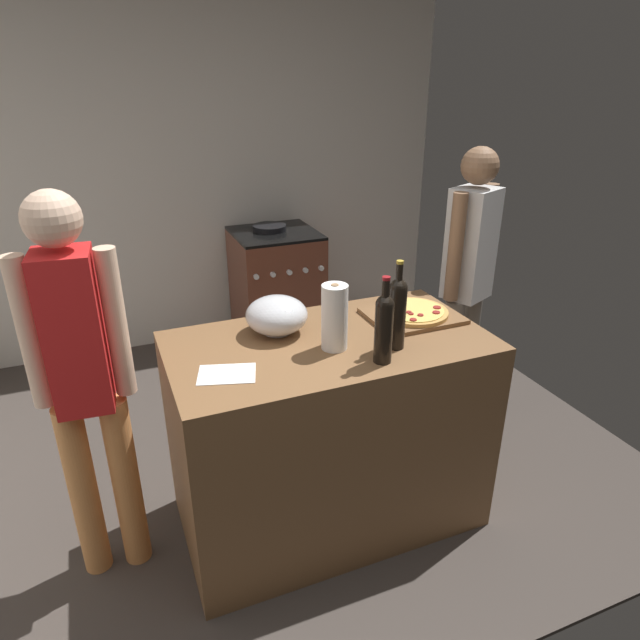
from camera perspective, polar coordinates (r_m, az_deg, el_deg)
name	(u,v)px	position (r m, az deg, el deg)	size (l,w,h in m)	color
ground_plane	(241,433)	(3.39, -8.04, -11.38)	(4.02, 3.40, 0.02)	#3F3833
kitchen_wall_rear	(178,169)	(4.24, -14.32, 14.66)	(4.02, 0.10, 2.60)	beige
counter	(328,432)	(2.56, 0.87, -11.39)	(1.33, 0.72, 0.92)	brown
cutting_board	(412,316)	(2.56, 9.40, 0.42)	(0.40, 0.32, 0.02)	brown
pizza	(413,312)	(2.55, 9.44, 0.85)	(0.32, 0.32, 0.03)	tan
mixing_bowl	(277,315)	(2.36, -4.44, 0.49)	(0.26, 0.26, 0.16)	#B2B2B7
paper_towel_roll	(335,317)	(2.20, 1.49, 0.28)	(0.11, 0.11, 0.27)	white
wine_bottle_amber	(397,310)	(2.21, 7.87, 0.99)	(0.07, 0.07, 0.37)	black
wine_bottle_green	(384,325)	(2.10, 6.53, -0.52)	(0.07, 0.07, 0.35)	black
recipe_sheet	(227,374)	(2.09, -9.48, -5.45)	(0.21, 0.15, 0.00)	white
stove	(277,289)	(4.21, -4.45, 3.19)	(0.59, 0.61, 0.93)	brown
person_in_stripes	(83,378)	(2.25, -22.98, -5.44)	(0.36, 0.22, 1.60)	#D88C4C
person_in_red	(468,275)	(3.17, 14.81, 4.48)	(0.37, 0.28, 1.60)	slate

